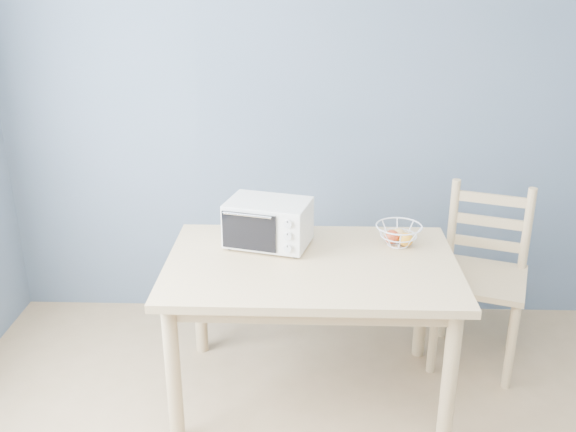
{
  "coord_description": "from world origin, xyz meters",
  "views": [
    {
      "loc": [
        -0.18,
        -1.43,
        2.08
      ],
      "look_at": [
        -0.27,
        1.49,
        0.93
      ],
      "focal_mm": 40.0,
      "sensor_mm": 36.0,
      "label": 1
    }
  ],
  "objects_px": {
    "dining_table": "(311,280)",
    "fruit_basket": "(399,235)",
    "dining_chair": "(481,279)",
    "toaster_oven": "(265,222)"
  },
  "relations": [
    {
      "from": "dining_table",
      "to": "fruit_basket",
      "type": "relative_size",
      "value": 5.73
    },
    {
      "from": "dining_table",
      "to": "fruit_basket",
      "type": "xyz_separation_m",
      "value": [
        0.44,
        0.21,
        0.16
      ]
    },
    {
      "from": "toaster_oven",
      "to": "fruit_basket",
      "type": "relative_size",
      "value": 1.88
    },
    {
      "from": "fruit_basket",
      "to": "dining_chair",
      "type": "relative_size",
      "value": 0.25
    },
    {
      "from": "fruit_basket",
      "to": "dining_chair",
      "type": "distance_m",
      "value": 0.6
    },
    {
      "from": "dining_table",
      "to": "dining_chair",
      "type": "height_order",
      "value": "dining_chair"
    },
    {
      "from": "toaster_oven",
      "to": "dining_chair",
      "type": "height_order",
      "value": "toaster_oven"
    },
    {
      "from": "dining_chair",
      "to": "toaster_oven",
      "type": "bearing_deg",
      "value": -152.01
    },
    {
      "from": "dining_chair",
      "to": "dining_table",
      "type": "bearing_deg",
      "value": -139.16
    },
    {
      "from": "fruit_basket",
      "to": "toaster_oven",
      "type": "bearing_deg",
      "value": -177.93
    }
  ]
}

